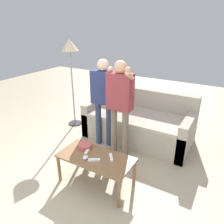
{
  "coord_description": "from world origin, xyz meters",
  "views": [
    {
      "loc": [
        1.55,
        -1.9,
        2.06
      ],
      "look_at": [
        0.17,
        0.47,
        0.9
      ],
      "focal_mm": 34.62,
      "sensor_mm": 36.0,
      "label": 1
    }
  ],
  "objects_px": {
    "snack_bowl": "(85,146)",
    "game_remote_nunchuk": "(86,157)",
    "floor_lamp": "(70,52)",
    "couch": "(139,123)",
    "game_remote_wand_spare": "(111,157)",
    "game_remote_wand_near": "(94,160)",
    "game_remote_wand_far": "(87,151)",
    "coffee_table": "(96,160)",
    "player_center": "(120,99)",
    "player_left": "(103,94)"
  },
  "relations": [
    {
      "from": "couch",
      "to": "game_remote_nunchuk",
      "type": "height_order",
      "value": "couch"
    },
    {
      "from": "player_center",
      "to": "game_remote_wand_far",
      "type": "xyz_separation_m",
      "value": [
        -0.09,
        -0.75,
        -0.54
      ]
    },
    {
      "from": "game_remote_nunchuk",
      "to": "player_center",
      "type": "distance_m",
      "value": 1.03
    },
    {
      "from": "coffee_table",
      "to": "snack_bowl",
      "type": "height_order",
      "value": "snack_bowl"
    },
    {
      "from": "snack_bowl",
      "to": "game_remote_wand_near",
      "type": "relative_size",
      "value": 1.39
    },
    {
      "from": "game_remote_wand_near",
      "to": "game_remote_wand_spare",
      "type": "height_order",
      "value": "same"
    },
    {
      "from": "coffee_table",
      "to": "game_remote_nunchuk",
      "type": "distance_m",
      "value": 0.15
    },
    {
      "from": "couch",
      "to": "game_remote_wand_spare",
      "type": "distance_m",
      "value": 1.41
    },
    {
      "from": "floor_lamp",
      "to": "game_remote_wand_far",
      "type": "bearing_deg",
      "value": -44.92
    },
    {
      "from": "player_left",
      "to": "couch",
      "type": "bearing_deg",
      "value": 50.16
    },
    {
      "from": "game_remote_wand_near",
      "to": "player_center",
      "type": "bearing_deg",
      "value": 96.76
    },
    {
      "from": "floor_lamp",
      "to": "player_center",
      "type": "relative_size",
      "value": 1.13
    },
    {
      "from": "snack_bowl",
      "to": "game_remote_wand_far",
      "type": "relative_size",
      "value": 1.29
    },
    {
      "from": "snack_bowl",
      "to": "game_remote_nunchuk",
      "type": "bearing_deg",
      "value": -51.66
    },
    {
      "from": "floor_lamp",
      "to": "game_remote_wand_near",
      "type": "height_order",
      "value": "floor_lamp"
    },
    {
      "from": "floor_lamp",
      "to": "snack_bowl",
      "type": "bearing_deg",
      "value": -45.4
    },
    {
      "from": "coffee_table",
      "to": "snack_bowl",
      "type": "xyz_separation_m",
      "value": [
        -0.25,
        0.11,
        0.09
      ]
    },
    {
      "from": "coffee_table",
      "to": "game_remote_wand_spare",
      "type": "height_order",
      "value": "game_remote_wand_spare"
    },
    {
      "from": "player_center",
      "to": "game_remote_wand_near",
      "type": "xyz_separation_m",
      "value": [
        0.1,
        -0.87,
        -0.54
      ]
    },
    {
      "from": "game_remote_wand_far",
      "to": "snack_bowl",
      "type": "bearing_deg",
      "value": 142.23
    },
    {
      "from": "couch",
      "to": "game_remote_wand_far",
      "type": "xyz_separation_m",
      "value": [
        -0.15,
        -1.42,
        0.13
      ]
    },
    {
      "from": "snack_bowl",
      "to": "coffee_table",
      "type": "bearing_deg",
      "value": -23.23
    },
    {
      "from": "floor_lamp",
      "to": "game_remote_wand_near",
      "type": "distance_m",
      "value": 2.3
    },
    {
      "from": "player_left",
      "to": "player_center",
      "type": "distance_m",
      "value": 0.41
    },
    {
      "from": "game_remote_wand_far",
      "to": "game_remote_wand_spare",
      "type": "relative_size",
      "value": 1.08
    },
    {
      "from": "game_remote_wand_near",
      "to": "game_remote_wand_spare",
      "type": "relative_size",
      "value": 1.0
    },
    {
      "from": "snack_bowl",
      "to": "couch",
      "type": "bearing_deg",
      "value": 79.95
    },
    {
      "from": "couch",
      "to": "game_remote_wand_far",
      "type": "bearing_deg",
      "value": -95.93
    },
    {
      "from": "snack_bowl",
      "to": "player_center",
      "type": "height_order",
      "value": "player_center"
    },
    {
      "from": "couch",
      "to": "floor_lamp",
      "type": "distance_m",
      "value": 1.88
    },
    {
      "from": "game_remote_nunchuk",
      "to": "player_center",
      "type": "bearing_deg",
      "value": 88.98
    },
    {
      "from": "coffee_table",
      "to": "player_left",
      "type": "relative_size",
      "value": 0.66
    },
    {
      "from": "game_remote_wand_far",
      "to": "couch",
      "type": "bearing_deg",
      "value": 84.07
    },
    {
      "from": "floor_lamp",
      "to": "game_remote_wand_near",
      "type": "xyz_separation_m",
      "value": [
        1.48,
        -1.4,
        -1.08
      ]
    },
    {
      "from": "floor_lamp",
      "to": "coffee_table",
      "type": "bearing_deg",
      "value": -42.38
    },
    {
      "from": "game_remote_wand_spare",
      "to": "game_remote_wand_near",
      "type": "bearing_deg",
      "value": -136.14
    },
    {
      "from": "floor_lamp",
      "to": "game_remote_wand_spare",
      "type": "bearing_deg",
      "value": -37.28
    },
    {
      "from": "couch",
      "to": "player_left",
      "type": "relative_size",
      "value": 1.26
    },
    {
      "from": "game_remote_nunchuk",
      "to": "player_center",
      "type": "xyz_separation_m",
      "value": [
        0.02,
        0.89,
        0.53
      ]
    },
    {
      "from": "floor_lamp",
      "to": "couch",
      "type": "bearing_deg",
      "value": 5.6
    },
    {
      "from": "snack_bowl",
      "to": "game_remote_nunchuk",
      "type": "relative_size",
      "value": 2.29
    },
    {
      "from": "game_remote_wand_far",
      "to": "game_remote_wand_near",
      "type": "bearing_deg",
      "value": -31.83
    },
    {
      "from": "couch",
      "to": "game_remote_wand_near",
      "type": "height_order",
      "value": "couch"
    },
    {
      "from": "couch",
      "to": "game_remote_wand_spare",
      "type": "height_order",
      "value": "couch"
    },
    {
      "from": "couch",
      "to": "snack_bowl",
      "type": "distance_m",
      "value": 1.38
    },
    {
      "from": "game_remote_wand_near",
      "to": "snack_bowl",
      "type": "bearing_deg",
      "value": 146.16
    },
    {
      "from": "floor_lamp",
      "to": "game_remote_nunchuk",
      "type": "bearing_deg",
      "value": -46.25
    },
    {
      "from": "couch",
      "to": "game_remote_nunchuk",
      "type": "relative_size",
      "value": 21.79
    },
    {
      "from": "floor_lamp",
      "to": "player_center",
      "type": "xyz_separation_m",
      "value": [
        1.37,
        -0.53,
        -0.54
      ]
    },
    {
      "from": "game_remote_wand_near",
      "to": "game_remote_wand_far",
      "type": "distance_m",
      "value": 0.23
    }
  ]
}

